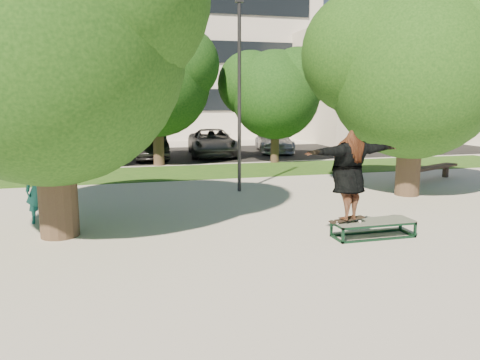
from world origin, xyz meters
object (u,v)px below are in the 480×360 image
object	(u,v)px
tree_left	(43,31)
car_dark	(150,145)
grind_box	(373,229)
bystander	(38,190)
bench	(429,169)
car_silver_b	(274,140)
car_silver_a	(14,148)
car_grey	(212,143)
lamppost	(239,95)
tree_right	(410,64)

from	to	relation	value
tree_left	car_dark	world-z (taller)	tree_left
grind_box	bystander	distance (m)	8.01
grind_box	bystander	world-z (taller)	bystander
bench	car_silver_b	world-z (taller)	car_silver_b
grind_box	car_silver_a	size ratio (longest dim) A/B	0.48
grind_box	car_silver_b	distance (m)	17.22
tree_left	car_grey	xyz separation A→B (m)	(6.43, 13.91, -3.70)
lamppost	car_silver_b	bearing A→B (deg)	65.52
grind_box	car_dark	bearing A→B (deg)	103.67
car_grey	lamppost	bearing A→B (deg)	-90.33
bystander	tree_left	bearing A→B (deg)	-74.15
bystander	bench	distance (m)	13.52
tree_right	car_dark	size ratio (longest dim) A/B	1.45
lamppost	car_silver_b	distance (m)	12.32
tree_right	grind_box	bearing A→B (deg)	-130.82
lamppost	car_grey	distance (m)	10.35
lamppost	car_dark	xyz separation A→B (m)	(-2.21, 9.39, -2.41)
car_silver_a	car_grey	world-z (taller)	car_grey
tree_right	lamppost	xyz separation A→B (m)	(-4.92, 1.92, -0.94)
tree_left	car_grey	world-z (taller)	tree_left
tree_right	lamppost	world-z (taller)	tree_right
lamppost	car_silver_a	size ratio (longest dim) A/B	1.63
tree_left	bench	xyz separation A→B (m)	(12.72, 4.08, -3.98)
car_grey	bench	bearing A→B (deg)	-51.22
grind_box	car_grey	world-z (taller)	car_grey
bystander	bench	world-z (taller)	bystander
tree_right	car_silver_a	xyz separation A→B (m)	(-13.70, 12.18, -3.46)
car_dark	car_grey	bearing A→B (deg)	10.75
grind_box	car_grey	distance (m)	15.88
tree_left	car_silver_a	xyz separation A→B (m)	(-3.49, 14.17, -3.78)
tree_left	bystander	world-z (taller)	tree_left
car_silver_b	bystander	bearing A→B (deg)	-117.37
bench	car_silver_a	world-z (taller)	car_silver_a
car_dark	car_silver_b	size ratio (longest dim) A/B	0.97
tree_right	car_grey	world-z (taller)	tree_right
car_grey	tree_right	bearing A→B (deg)	-66.24
tree_left	car_silver_b	world-z (taller)	tree_left
grind_box	bystander	bearing A→B (deg)	156.08
tree_right	bench	size ratio (longest dim) A/B	1.97
lamppost	bench	distance (m)	7.91
car_silver_b	car_grey	bearing A→B (deg)	-154.70
bench	car_grey	world-z (taller)	car_grey
bystander	car_silver_a	xyz separation A→B (m)	(-2.98, 12.90, -0.18)
tree_left	tree_right	bearing A→B (deg)	11.03
tree_right	bystander	size ratio (longest dim) A/B	3.97
bench	tree_right	bearing A→B (deg)	-163.57
tree_left	car_silver_a	world-z (taller)	tree_left
tree_left	bench	distance (m)	13.94
grind_box	car_grey	bearing A→B (deg)	91.31
tree_right	lamppost	distance (m)	5.36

